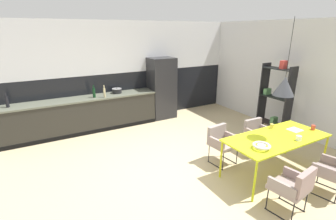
% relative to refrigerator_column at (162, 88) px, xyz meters
% --- Properties ---
extents(ground_plane, '(9.11, 9.11, 0.00)m').
position_rel_refrigerator_column_xyz_m(ground_plane, '(-0.99, -3.05, -0.90)').
color(ground_plane, tan).
extents(back_wall_splashback_dark, '(7.01, 0.12, 1.41)m').
position_rel_refrigerator_column_xyz_m(back_wall_splashback_dark, '(-0.99, 0.36, -0.20)').
color(back_wall_splashback_dark, black).
rests_on(back_wall_splashback_dark, ground).
extents(back_wall_panel_upper, '(7.01, 0.12, 1.41)m').
position_rel_refrigerator_column_xyz_m(back_wall_panel_upper, '(-0.99, 0.36, 1.21)').
color(back_wall_panel_upper, silver).
rests_on(back_wall_panel_upper, back_wall_splashback_dark).
extents(side_wall_right, '(0.12, 6.94, 2.82)m').
position_rel_refrigerator_column_xyz_m(side_wall_right, '(2.46, -3.05, 0.51)').
color(side_wall_right, silver).
rests_on(side_wall_right, ground).
extents(kitchen_counter, '(3.98, 0.63, 0.90)m').
position_rel_refrigerator_column_xyz_m(kitchen_counter, '(-2.36, -0.00, -0.45)').
color(kitchen_counter, '#292823').
rests_on(kitchen_counter, ground).
extents(refrigerator_column, '(0.73, 0.60, 1.80)m').
position_rel_refrigerator_column_xyz_m(refrigerator_column, '(0.00, 0.00, 0.00)').
color(refrigerator_column, '#232326').
rests_on(refrigerator_column, ground).
extents(dining_table, '(1.93, 0.85, 0.75)m').
position_rel_refrigerator_column_xyz_m(dining_table, '(0.32, -3.82, -0.19)').
color(dining_table, '#C6D11D').
rests_on(dining_table, ground).
extents(armchair_head_of_table, '(0.51, 0.49, 0.71)m').
position_rel_refrigerator_column_xyz_m(armchair_head_of_table, '(0.74, -3.01, -0.43)').
color(armchair_head_of_table, gray).
rests_on(armchair_head_of_table, ground).
extents(armchair_by_stool, '(0.57, 0.56, 0.71)m').
position_rel_refrigerator_column_xyz_m(armchair_by_stool, '(0.64, -4.70, -0.43)').
color(armchair_by_stool, gray).
rests_on(armchair_by_stool, ground).
extents(armchair_corner_seat, '(0.53, 0.52, 0.75)m').
position_rel_refrigerator_column_xyz_m(armchair_corner_seat, '(-0.24, -2.99, -0.40)').
color(armchair_corner_seat, gray).
rests_on(armchair_corner_seat, ground).
extents(armchair_near_window, '(0.55, 0.54, 0.76)m').
position_rel_refrigerator_column_xyz_m(armchair_near_window, '(-0.33, -4.66, -0.41)').
color(armchair_near_window, gray).
rests_on(armchair_near_window, ground).
extents(fruit_bowl, '(0.29, 0.29, 0.08)m').
position_rel_refrigerator_column_xyz_m(fruit_bowl, '(-0.30, -4.00, -0.10)').
color(fruit_bowl, silver).
rests_on(fruit_bowl, dining_table).
extents(open_book, '(0.24, 0.22, 0.02)m').
position_rel_refrigerator_column_xyz_m(open_book, '(0.88, -3.78, -0.14)').
color(open_book, white).
rests_on(open_book, dining_table).
extents(mug_wide_latte, '(0.13, 0.09, 0.09)m').
position_rel_refrigerator_column_xyz_m(mug_wide_latte, '(0.52, -4.10, -0.10)').
color(mug_wide_latte, white).
rests_on(mug_wide_latte, dining_table).
extents(mug_white_ceramic, '(0.12, 0.07, 0.10)m').
position_rel_refrigerator_column_xyz_m(mug_white_ceramic, '(1.19, -3.94, -0.10)').
color(mug_white_ceramic, '#B23D33').
rests_on(mug_white_ceramic, dining_table).
extents(mug_glass_clear, '(0.12, 0.07, 0.09)m').
position_rel_refrigerator_column_xyz_m(mug_glass_clear, '(0.58, -3.49, -0.10)').
color(mug_glass_clear, gold).
rests_on(mug_glass_clear, dining_table).
extents(cooking_pot, '(0.26, 0.26, 0.15)m').
position_rel_refrigerator_column_xyz_m(cooking_pot, '(-1.36, 0.08, 0.07)').
color(cooking_pot, black).
rests_on(cooking_pot, kitchen_counter).
extents(bottle_vinegar_dark, '(0.07, 0.07, 0.33)m').
position_rel_refrigerator_column_xyz_m(bottle_vinegar_dark, '(-2.01, -0.08, 0.13)').
color(bottle_vinegar_dark, '#0F3319').
rests_on(bottle_vinegar_dark, kitchen_counter).
extents(bottle_spice_small, '(0.07, 0.07, 0.33)m').
position_rel_refrigerator_column_xyz_m(bottle_spice_small, '(-3.92, 0.02, 0.13)').
color(bottle_spice_small, black).
rests_on(bottle_spice_small, kitchen_counter).
extents(bottle_oil_tall, '(0.06, 0.06, 0.32)m').
position_rel_refrigerator_column_xyz_m(bottle_oil_tall, '(-1.78, -0.21, 0.13)').
color(bottle_oil_tall, tan).
rests_on(bottle_oil_tall, kitchen_counter).
extents(open_shelf_unit, '(0.30, 0.80, 1.88)m').
position_rel_refrigerator_column_xyz_m(open_shelf_unit, '(1.94, -2.47, 0.04)').
color(open_shelf_unit, black).
rests_on(open_shelf_unit, ground).
extents(pendant_lamp_over_table_near, '(0.35, 0.35, 1.25)m').
position_rel_refrigerator_column_xyz_m(pendant_lamp_over_table_near, '(0.32, -3.81, 0.77)').
color(pendant_lamp_over_table_near, black).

